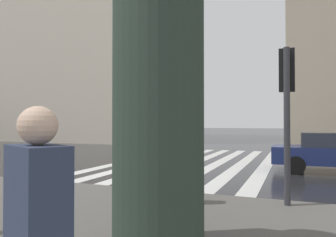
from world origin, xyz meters
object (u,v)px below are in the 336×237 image
at_px(pedestrian_approaching_kerb, 170,154).
at_px(traffic_signal_post, 287,91).
at_px(car_navy, 336,151).
at_px(billboard_column, 158,102).
at_px(pedestrian_by_billboard, 37,230).

bearing_deg(pedestrian_approaching_kerb, traffic_signal_post, -68.74).
bearing_deg(traffic_signal_post, pedestrian_approaching_kerb, 111.26).
relative_size(car_navy, pedestrian_approaching_kerb, 2.44).
bearing_deg(billboard_column, car_navy, -17.99).
relative_size(traffic_signal_post, pedestrian_approaching_kerb, 1.83).
distance_m(traffic_signal_post, pedestrian_by_billboard, 5.60).
bearing_deg(traffic_signal_post, pedestrian_by_billboard, 167.20).
relative_size(traffic_signal_post, car_navy, 0.75).
height_order(billboard_column, traffic_signal_post, billboard_column).
height_order(billboard_column, car_navy, billboard_column).
bearing_deg(pedestrian_by_billboard, billboard_column, 5.45).
xyz_separation_m(traffic_signal_post, car_navy, (5.80, -1.48, -1.61)).
height_order(traffic_signal_post, car_navy, traffic_signal_post).
bearing_deg(pedestrian_by_billboard, pedestrian_approaching_kerb, 12.01).
bearing_deg(pedestrian_approaching_kerb, pedestrian_by_billboard, -167.99).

